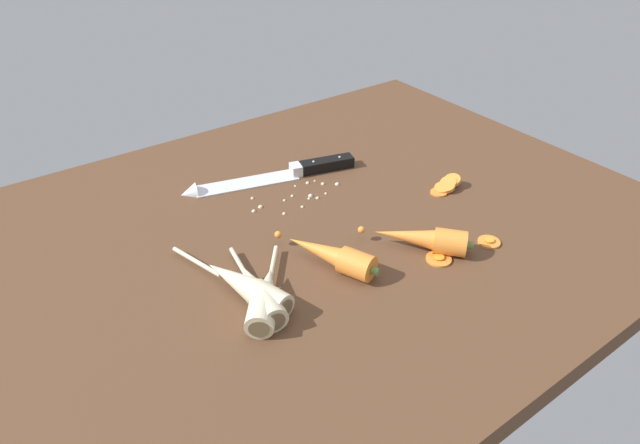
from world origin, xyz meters
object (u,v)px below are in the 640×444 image
at_px(whole_carrot_second, 424,239).
at_px(parsnip_mid_right, 245,286).
at_px(parsnip_mid_left, 265,297).
at_px(carrot_slice_stray_mid, 439,258).
at_px(whole_carrot, 332,255).
at_px(chefs_knife, 268,177).
at_px(carrot_slice_stray_near, 489,241).
at_px(carrot_slice_stack, 446,186).
at_px(parsnip_front, 259,294).

height_order(whole_carrot_second, parsnip_mid_right, whole_carrot_second).
relative_size(parsnip_mid_left, carrot_slice_stray_mid, 4.01).
xyz_separation_m(whole_carrot, parsnip_mid_left, (-0.13, -0.02, -0.00)).
xyz_separation_m(chefs_knife, whole_carrot_second, (0.09, -0.34, 0.01)).
relative_size(whole_carrot, parsnip_mid_left, 1.08).
bearing_deg(whole_carrot, parsnip_mid_right, 173.02).
relative_size(whole_carrot, carrot_slice_stray_near, 4.79).
xyz_separation_m(whole_carrot, carrot_slice_stray_near, (0.25, -0.10, -0.02)).
distance_m(whole_carrot_second, parsnip_mid_left, 0.28).
bearing_deg(carrot_slice_stack, parsnip_mid_right, -174.82).
distance_m(carrot_slice_stack, carrot_slice_stray_near, 0.17).
bearing_deg(parsnip_front, whole_carrot_second, -8.37).
height_order(chefs_knife, parsnip_mid_left, parsnip_mid_left).
xyz_separation_m(chefs_knife, parsnip_mid_right, (-0.20, -0.27, 0.01)).
relative_size(whole_carrot, carrot_slice_stack, 2.50).
relative_size(parsnip_mid_left, parsnip_mid_right, 0.70).
bearing_deg(carrot_slice_stray_near, parsnip_mid_left, 167.80).
relative_size(chefs_knife, carrot_slice_stack, 4.90).
distance_m(parsnip_front, carrot_slice_stack, 0.45).
xyz_separation_m(parsnip_front, carrot_slice_stray_near, (0.38, -0.09, -0.02)).
bearing_deg(carrot_slice_stray_near, chefs_knife, 115.73).
xyz_separation_m(parsnip_mid_left, carrot_slice_stack, (0.44, 0.08, -0.01)).
bearing_deg(parsnip_mid_right, parsnip_front, -74.49).
bearing_deg(chefs_knife, parsnip_mid_right, -126.51).
bearing_deg(parsnip_mid_right, parsnip_mid_left, -74.39).
bearing_deg(parsnip_front, chefs_knife, 57.04).
distance_m(chefs_knife, whole_carrot_second, 0.35).
relative_size(parsnip_mid_left, carrot_slice_stack, 2.31).
distance_m(parsnip_front, parsnip_mid_right, 0.03).
xyz_separation_m(chefs_knife, carrot_slice_stray_near, (0.19, -0.39, -0.00)).
distance_m(chefs_knife, parsnip_front, 0.35).
bearing_deg(chefs_knife, carrot_slice_stray_mid, -76.76).
relative_size(parsnip_mid_right, carrot_slice_stray_near, 6.36).
relative_size(chefs_knife, whole_carrot_second, 2.34).
xyz_separation_m(whole_carrot_second, carrot_slice_stray_mid, (0.00, -0.04, -0.02)).
bearing_deg(carrot_slice_stack, whole_carrot, -169.35).
bearing_deg(carrot_slice_stray_mid, chefs_knife, 103.24).
height_order(parsnip_mid_left, carrot_slice_stack, parsnip_mid_left).
height_order(parsnip_front, parsnip_mid_left, same).
height_order(parsnip_mid_left, parsnip_mid_right, same).
xyz_separation_m(parsnip_mid_right, carrot_slice_stray_mid, (0.29, -0.10, -0.02)).
bearing_deg(carrot_slice_stack, parsnip_mid_left, -169.89).
distance_m(parsnip_mid_left, carrot_slice_stack, 0.45).
bearing_deg(parsnip_mid_left, chefs_knife, 58.42).
bearing_deg(parsnip_front, carrot_slice_stray_mid, -15.22).
relative_size(chefs_knife, parsnip_mid_right, 1.48).
bearing_deg(parsnip_mid_right, carrot_slice_stray_near, -17.12).
bearing_deg(parsnip_mid_left, parsnip_mid_right, 105.61).
height_order(parsnip_front, carrot_slice_stray_mid, parsnip_front).
bearing_deg(chefs_knife, parsnip_mid_left, -121.58).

